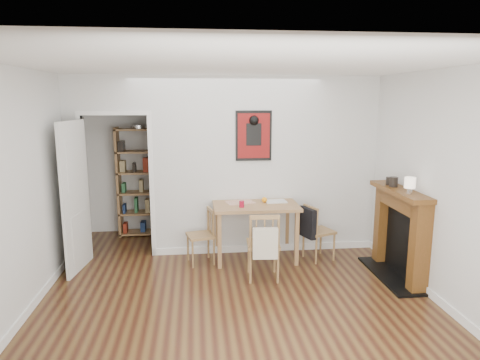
{
  "coord_description": "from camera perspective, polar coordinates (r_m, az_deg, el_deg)",
  "views": [
    {
      "loc": [
        -0.44,
        -4.75,
        2.27
      ],
      "look_at": [
        0.12,
        0.6,
        1.25
      ],
      "focal_mm": 32.0,
      "sensor_mm": 36.0,
      "label": 1
    }
  ],
  "objects": [
    {
      "name": "ground",
      "position": [
        5.28,
        -0.69,
        -14.69
      ],
      "size": [
        5.2,
        5.2,
        0.0
      ],
      "primitive_type": "plane",
      "color": "#54391B",
      "rests_on": "ground"
    },
    {
      "name": "room_shell",
      "position": [
        6.2,
        -0.96,
        1.73
      ],
      "size": [
        5.2,
        5.2,
        5.2
      ],
      "color": "silver",
      "rests_on": "ground"
    },
    {
      "name": "dining_table",
      "position": [
        6.08,
        2.07,
        -4.08
      ],
      "size": [
        1.19,
        0.76,
        0.81
      ],
      "color": "olive",
      "rests_on": "ground"
    },
    {
      "name": "chair_left",
      "position": [
        6.03,
        -5.28,
        -7.46
      ],
      "size": [
        0.47,
        0.47,
        0.78
      ],
      "color": "#987447",
      "rests_on": "ground"
    },
    {
      "name": "chair_right",
      "position": [
        6.24,
        10.36,
        -6.71
      ],
      "size": [
        0.55,
        0.52,
        0.8
      ],
      "color": "#987447",
      "rests_on": "ground"
    },
    {
      "name": "chair_front",
      "position": [
        5.49,
        3.11,
        -8.61
      ],
      "size": [
        0.47,
        0.53,
        0.89
      ],
      "color": "#987447",
      "rests_on": "ground"
    },
    {
      "name": "bookshelf",
      "position": [
        7.31,
        -13.04,
        -0.34
      ],
      "size": [
        0.77,
        0.31,
        1.82
      ],
      "color": "olive",
      "rests_on": "ground"
    },
    {
      "name": "fireplace",
      "position": [
        5.87,
        20.65,
        -6.31
      ],
      "size": [
        0.45,
        1.25,
        1.16
      ],
      "color": "brown",
      "rests_on": "ground"
    },
    {
      "name": "red_glass",
      "position": [
        5.85,
        0.22,
        -3.23
      ],
      "size": [
        0.07,
        0.07,
        0.09
      ],
      "primitive_type": "cylinder",
      "color": "maroon",
      "rests_on": "dining_table"
    },
    {
      "name": "orange_fruit",
      "position": [
        6.13,
        3.28,
        -2.65
      ],
      "size": [
        0.08,
        0.08,
        0.08
      ],
      "primitive_type": "sphere",
      "color": "orange",
      "rests_on": "dining_table"
    },
    {
      "name": "placemat",
      "position": [
        6.13,
        -0.01,
        -2.97
      ],
      "size": [
        0.45,
        0.37,
        0.0
      ],
      "primitive_type": "cube",
      "rotation": [
        0.0,
        0.0,
        0.24
      ],
      "color": "#BEB09D",
      "rests_on": "dining_table"
    },
    {
      "name": "notebook",
      "position": [
        6.18,
        4.78,
        -2.85
      ],
      "size": [
        0.31,
        0.24,
        0.01
      ],
      "primitive_type": "cube",
      "rotation": [
        0.0,
        0.0,
        0.07
      ],
      "color": "silver",
      "rests_on": "dining_table"
    },
    {
      "name": "mantel_lamp",
      "position": [
        5.43,
        21.71,
        -0.46
      ],
      "size": [
        0.13,
        0.13,
        0.2
      ],
      "color": "silver",
      "rests_on": "fireplace"
    },
    {
      "name": "ceramic_jar_a",
      "position": [
        5.82,
        19.8,
        -0.24
      ],
      "size": [
        0.11,
        0.11,
        0.13
      ],
      "primitive_type": "cylinder",
      "color": "black",
      "rests_on": "fireplace"
    },
    {
      "name": "ceramic_jar_b",
      "position": [
        5.93,
        19.26,
        -0.13
      ],
      "size": [
        0.08,
        0.08,
        0.1
      ],
      "primitive_type": "cylinder",
      "color": "black",
      "rests_on": "fireplace"
    }
  ]
}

